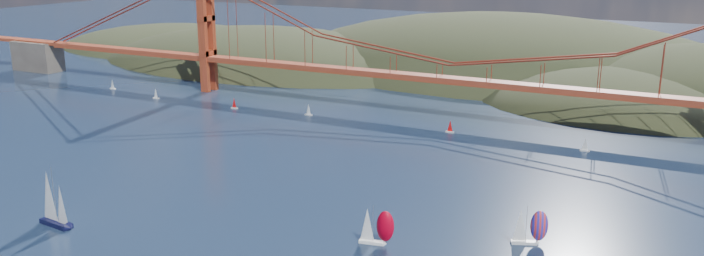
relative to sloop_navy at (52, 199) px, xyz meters
The scene contains 11 objects.
headlands 264.26m from the sloop_navy, 68.61° to the left, with size 725.00×225.00×96.00m.
bridge 157.27m from the sloop_navy, 71.43° to the left, with size 552.00×12.00×55.00m.
sloop_navy is the anchor object (origin of this frame).
racer_0 79.73m from the sloop_navy, 19.15° to the left, with size 8.48×4.45×9.52m.
racer_rwb 114.86m from the sloop_navy, 21.61° to the left, with size 8.44×5.65×9.44m.
distant_boat_0 170.52m from the sloop_navy, 131.22° to the left, with size 3.00×2.00×4.70m.
distant_boat_1 145.12m from the sloop_navy, 123.02° to the left, with size 3.00×2.00×4.70m.
distant_boat_2 127.13m from the sloop_navy, 106.39° to the left, with size 3.00×2.00×4.70m.
distant_boat_3 126.16m from the sloop_navy, 90.85° to the left, with size 3.00×2.00×4.70m.
distant_boat_8 164.29m from the sloop_navy, 49.62° to the left, with size 3.00×2.00×4.70m.
distant_boat_9 139.81m from the sloop_navy, 65.41° to the left, with size 3.00×2.00×4.70m.
Camera 1 is at (85.98, -73.93, 67.09)m, focal length 35.00 mm.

